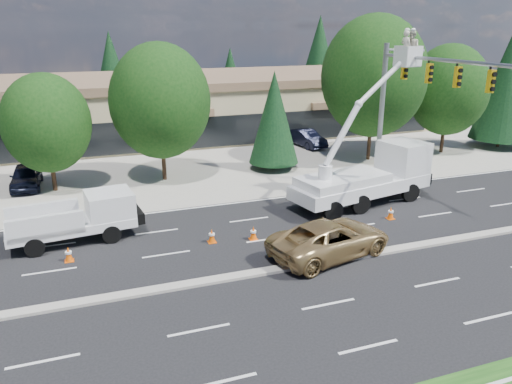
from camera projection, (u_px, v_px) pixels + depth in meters
name	position (u px, v px, depth m)	size (l,w,h in m)	color
ground	(294.00, 268.00, 21.68)	(140.00, 140.00, 0.00)	black
concrete_apron	(192.00, 158.00, 39.53)	(140.00, 22.00, 0.01)	gray
road_median	(294.00, 266.00, 21.66)	(120.00, 0.55, 0.12)	gray
strip_mall	(167.00, 105.00, 47.54)	(50.40, 15.40, 5.50)	tan
tree_front_c	(47.00, 123.00, 30.49)	(5.33, 5.33, 7.39)	#332114
tree_front_d	(160.00, 101.00, 32.42)	(6.56, 6.56, 9.10)	#332114
tree_front_e	(274.00, 118.00, 35.47)	(3.58, 3.58, 7.06)	#332114
tree_front_f	(374.00, 76.00, 37.21)	(7.88, 7.88, 10.93)	#332114
tree_front_g	(448.00, 90.00, 39.86)	(6.30, 6.30, 8.74)	#332114
tree_front_h	(507.00, 84.00, 41.71)	(5.06, 5.06, 9.98)	#332114
tree_back_b	(112.00, 71.00, 56.27)	(4.83, 4.83, 9.52)	#332114
tree_back_c	(230.00, 77.00, 61.10)	(3.82, 3.82, 7.53)	#332114
tree_back_d	(319.00, 58.00, 64.30)	(5.75, 5.75, 11.33)	#332114
signal_mast	(404.00, 96.00, 29.27)	(2.76, 10.16, 9.00)	gray
utility_pickup	(81.00, 222.00, 24.22)	(6.09, 2.83, 2.26)	white
bucket_truck	(373.00, 167.00, 29.22)	(9.17, 4.35, 9.88)	white
traffic_cone_a	(69.00, 254.00, 22.18)	(0.40, 0.40, 0.70)	#E75507
traffic_cone_b	(212.00, 236.00, 24.11)	(0.40, 0.40, 0.70)	#E75507
traffic_cone_c	(253.00, 233.00, 24.44)	(0.40, 0.40, 0.70)	#E75507
traffic_cone_d	(391.00, 213.00, 27.06)	(0.40, 0.40, 0.70)	#E75507
minivan	(330.00, 239.00, 22.61)	(2.72, 5.91, 1.64)	tan
parked_car_west	(26.00, 176.00, 32.23)	(1.77, 4.41, 1.50)	black
parked_car_east	(306.00, 138.00, 43.25)	(1.55, 4.45, 1.47)	black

